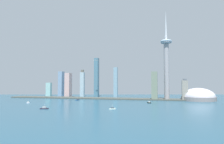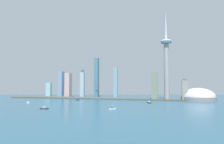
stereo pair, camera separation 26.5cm
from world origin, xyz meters
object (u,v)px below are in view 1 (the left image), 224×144
(observation_tower, at_px, (166,59))
(skyscraper_2, at_px, (82,84))
(skyscraper_3, at_px, (97,77))
(boat_3, at_px, (44,108))
(skyscraper_1, at_px, (154,86))
(boat_2, at_px, (112,109))
(skyscraper_0, at_px, (185,90))
(boat_4, at_px, (77,100))
(skyscraper_5, at_px, (68,85))
(boat_1, at_px, (28,103))
(skyscraper_7, at_px, (61,84))
(skyscraper_4, at_px, (116,82))
(airplane, at_px, (96,61))
(skyscraper_6, at_px, (49,89))
(boat_0, at_px, (149,102))
(stadium_dome, at_px, (198,97))

(observation_tower, xyz_separation_m, skyscraper_2, (-339.18, 107.50, -82.81))
(skyscraper_3, relative_size, boat_3, 8.56)
(skyscraper_1, bearing_deg, boat_2, -106.75)
(skyscraper_0, bearing_deg, boat_2, -123.54)
(skyscraper_2, distance_m, boat_2, 439.49)
(skyscraper_0, xyz_separation_m, boat_4, (-336.80, -64.43, -31.40))
(skyscraper_5, distance_m, boat_1, 260.80)
(skyscraper_7, bearing_deg, boat_2, -49.11)
(skyscraper_4, height_order, airplane, airplane)
(skyscraper_6, xyz_separation_m, skyscraper_7, (67.28, -15.91, 23.16))
(skyscraper_1, bearing_deg, boat_0, -96.01)
(boat_3, relative_size, boat_4, 1.10)
(skyscraper_0, height_order, skyscraper_1, skyscraper_1)
(skyscraper_4, xyz_separation_m, boat_1, (-181.65, -293.47, -57.37))
(skyscraper_5, bearing_deg, boat_3, -71.47)
(skyscraper_0, height_order, boat_2, skyscraper_0)
(observation_tower, relative_size, airplane, 12.67)
(boat_4, bearing_deg, skyscraper_5, 43.39)
(skyscraper_3, bearing_deg, airplane, -73.62)
(skyscraper_1, bearing_deg, boat_1, -150.88)
(boat_1, height_order, boat_4, boat_4)
(skyscraper_1, xyz_separation_m, boat_0, (-11.19, -106.16, -44.60))
(skyscraper_0, relative_size, boat_4, 4.15)
(boat_0, xyz_separation_m, boat_1, (-325.12, -81.15, -0.28))
(stadium_dome, distance_m, boat_1, 514.77)
(boat_0, bearing_deg, skyscraper_1, -38.58)
(skyscraper_5, distance_m, skyscraper_7, 53.49)
(skyscraper_3, distance_m, skyscraper_6, 224.49)
(skyscraper_5, height_order, airplane, airplane)
(stadium_dome, height_order, boat_4, stadium_dome)
(skyscraper_2, distance_m, skyscraper_3, 70.32)
(skyscraper_1, distance_m, boat_1, 387.56)
(boat_3, bearing_deg, skyscraper_1, 33.37)
(observation_tower, xyz_separation_m, stadium_dome, (97.01, 8.48, -123.90))
(boat_2, bearing_deg, boat_4, 82.13)
(skyscraper_1, height_order, skyscraper_2, skyscraper_2)
(boat_2, bearing_deg, skyscraper_2, 72.57)
(skyscraper_3, bearing_deg, boat_2, -66.92)
(skyscraper_3, height_order, skyscraper_4, skyscraper_3)
(airplane, bearing_deg, skyscraper_4, 125.26)
(skyscraper_2, bearing_deg, boat_0, -37.58)
(skyscraper_3, xyz_separation_m, boat_4, (-7.39, -173.78, -77.43))
(skyscraper_5, relative_size, boat_3, 5.20)
(skyscraper_7, distance_m, airplane, 202.35)
(stadium_dome, xyz_separation_m, boat_2, (-214.18, -276.83, -9.77))
(stadium_dome, relative_size, boat_0, 7.03)
(skyscraper_0, relative_size, boat_3, 3.76)
(boat_0, xyz_separation_m, boat_3, (-209.33, -184.63, -0.10))
(skyscraper_7, height_order, boat_2, skyscraper_7)
(skyscraper_6, bearing_deg, observation_tower, -11.92)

